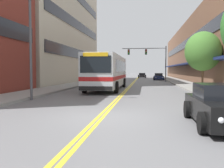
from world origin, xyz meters
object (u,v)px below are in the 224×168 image
object	(u,v)px
car_champagne_parked_left_mid	(111,78)
street_lamp_left_near	(34,25)
car_black_parked_right_foreground	(220,106)
car_silver_parked_left_near	(102,79)
car_navy_parked_right_mid	(159,77)
street_tree_right_mid	(203,51)
city_bus	(108,71)
car_charcoal_moving_lead	(142,75)
fire_hydrant	(207,89)
traffic_signal_mast	(150,56)

from	to	relation	value
car_champagne_parked_left_mid	street_lamp_left_near	bearing A→B (deg)	-91.58
car_champagne_parked_left_mid	car_black_parked_right_foreground	distance (m)	36.10
car_silver_parked_left_near	car_navy_parked_right_mid	xyz separation A→B (m)	(8.79, 14.38, -0.03)
street_tree_right_mid	car_black_parked_right_foreground	bearing A→B (deg)	-100.28
city_bus	car_black_parked_right_foreground	size ratio (longest dim) A/B	2.83
car_navy_parked_right_mid	street_tree_right_mid	bearing A→B (deg)	-83.72
car_champagne_parked_left_mid	street_lamp_left_near	distance (m)	29.43
city_bus	car_charcoal_moving_lead	bearing A→B (deg)	85.65
car_champagne_parked_left_mid	street_tree_right_mid	bearing A→B (deg)	-59.46
car_black_parked_right_foreground	car_navy_parked_right_mid	bearing A→B (deg)	89.89
car_silver_parked_left_near	car_black_parked_right_foreground	xyz separation A→B (m)	(8.71, -26.53, 0.02)
street_tree_right_mid	fire_hydrant	world-z (taller)	street_tree_right_mid
city_bus	car_navy_parked_right_mid	world-z (taller)	city_bus
city_bus	car_charcoal_moving_lead	xyz separation A→B (m)	(2.91, 38.17, -1.25)
fire_hydrant	car_champagne_parked_left_mid	bearing A→B (deg)	111.24
car_black_parked_right_foreground	car_navy_parked_right_mid	world-z (taller)	car_black_parked_right_foreground
car_charcoal_moving_lead	street_tree_right_mid	bearing A→B (deg)	-80.82
street_lamp_left_near	fire_hydrant	size ratio (longest dim) A/B	9.31
car_black_parked_right_foreground	street_lamp_left_near	world-z (taller)	street_lamp_left_near
car_navy_parked_right_mid	car_charcoal_moving_lead	xyz separation A→B (m)	(-3.35, 12.72, -0.03)
car_silver_parked_left_near	street_tree_right_mid	xyz separation A→B (m)	(11.56, -10.80, 3.03)
city_bus	car_charcoal_moving_lead	distance (m)	38.30
car_black_parked_right_foreground	fire_hydrant	bearing A→B (deg)	79.47
car_charcoal_moving_lead	fire_hydrant	xyz separation A→B (m)	(4.91, -44.80, 0.02)
car_navy_parked_right_mid	car_silver_parked_left_near	bearing A→B (deg)	-121.44
fire_hydrant	car_black_parked_right_foreground	bearing A→B (deg)	-100.53
traffic_signal_mast	street_tree_right_mid	world-z (taller)	traffic_signal_mast
car_champagne_parked_left_mid	fire_hydrant	size ratio (longest dim) A/B	5.25
fire_hydrant	car_navy_parked_right_mid	bearing A→B (deg)	92.79
car_silver_parked_left_near	car_black_parked_right_foreground	size ratio (longest dim) A/B	0.95
car_black_parked_right_foreground	street_tree_right_mid	xyz separation A→B (m)	(2.85, 15.73, 3.01)
car_charcoal_moving_lead	car_black_parked_right_foreground	bearing A→B (deg)	-86.51
car_champagne_parked_left_mid	street_tree_right_mid	distance (m)	22.67
car_charcoal_moving_lead	traffic_signal_mast	size ratio (longest dim) A/B	0.63
car_silver_parked_left_near	car_navy_parked_right_mid	world-z (taller)	car_silver_parked_left_near
car_navy_parked_right_mid	car_charcoal_moving_lead	bearing A→B (deg)	104.75
car_black_parked_right_foreground	city_bus	bearing A→B (deg)	111.77
traffic_signal_mast	street_tree_right_mid	size ratio (longest dim) A/B	1.39
city_bus	street_tree_right_mid	size ratio (longest dim) A/B	2.30
car_silver_parked_left_near	car_navy_parked_right_mid	bearing A→B (deg)	58.56
car_charcoal_moving_lead	city_bus	bearing A→B (deg)	-94.35
fire_hydrant	street_tree_right_mid	bearing A→B (deg)	80.04
car_navy_parked_right_mid	fire_hydrant	distance (m)	32.12
car_champagne_parked_left_mid	car_charcoal_moving_lead	bearing A→B (deg)	74.10
car_silver_parked_left_near	traffic_signal_mast	size ratio (longest dim) A/B	0.56
car_champagne_parked_left_mid	car_silver_parked_left_near	bearing A→B (deg)	-91.03
car_charcoal_moving_lead	traffic_signal_mast	distance (m)	20.04
car_champagne_parked_left_mid	car_black_parked_right_foreground	xyz separation A→B (m)	(8.56, -35.07, 0.09)
car_navy_parked_right_mid	street_lamp_left_near	size ratio (longest dim) A/B	0.60
car_charcoal_moving_lead	street_lamp_left_near	bearing A→B (deg)	-97.28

